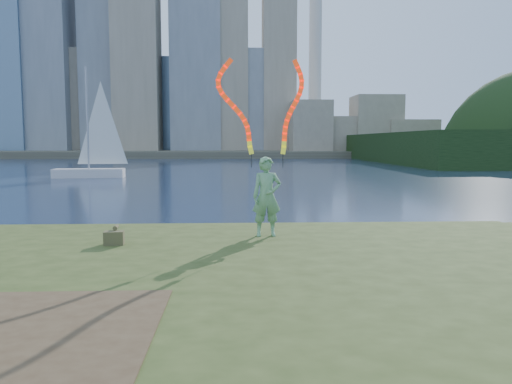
{
  "coord_description": "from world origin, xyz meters",
  "views": [
    {
      "loc": [
        0.25,
        -8.33,
        2.82
      ],
      "look_at": [
        0.65,
        1.0,
        1.88
      ],
      "focal_mm": 35.0,
      "sensor_mm": 36.0,
      "label": 1
    }
  ],
  "objects": [
    {
      "name": "ground",
      "position": [
        0.0,
        0.0,
        0.0
      ],
      "size": [
        320.0,
        320.0,
        0.0
      ],
      "primitive_type": "plane",
      "color": "#17233B",
      "rests_on": "ground"
    },
    {
      "name": "grassy_knoll",
      "position": [
        0.0,
        -2.3,
        0.34
      ],
      "size": [
        20.0,
        18.0,
        0.8
      ],
      "color": "#344217",
      "rests_on": "ground"
    },
    {
      "name": "dirt_patch",
      "position": [
        -2.2,
        -3.2,
        0.81
      ],
      "size": [
        3.2,
        3.0,
        0.02
      ],
      "primitive_type": "cube",
      "color": "#47331E",
      "rests_on": "grassy_knoll"
    },
    {
      "name": "far_shore",
      "position": [
        0.0,
        95.0,
        0.6
      ],
      "size": [
        320.0,
        40.0,
        1.2
      ],
      "primitive_type": "cube",
      "color": "#474234",
      "rests_on": "ground"
    },
    {
      "name": "woman_with_ribbons",
      "position": [
        0.94,
        2.28,
        2.2
      ],
      "size": [
        2.08,
        0.44,
        4.08
      ],
      "rotation": [
        0.0,
        0.0,
        0.06
      ],
      "color": "#186C1E",
      "rests_on": "grassy_knoll"
    },
    {
      "name": "canvas_bag",
      "position": [
        -2.13,
        1.46,
        0.95
      ],
      "size": [
        0.4,
        0.45,
        0.36
      ],
      "rotation": [
        0.0,
        0.0,
        0.09
      ],
      "color": "#4E4C29",
      "rests_on": "grassy_knoll"
    },
    {
      "name": "sailboat",
      "position": [
        -10.95,
        31.65,
        1.49
      ],
      "size": [
        5.77,
        2.15,
        8.68
      ],
      "rotation": [
        0.0,
        0.0,
        0.08
      ],
      "color": "silver",
      "rests_on": "ground"
    }
  ]
}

